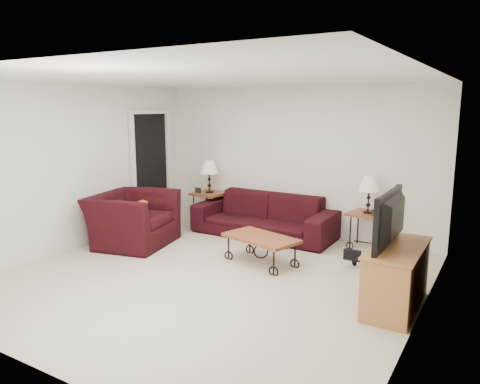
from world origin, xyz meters
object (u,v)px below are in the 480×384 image
at_px(sofa, 264,215).
at_px(tv_stand, 396,277).
at_px(side_table_right, 367,231).
at_px(television, 398,219).
at_px(lamp_right, 369,195).
at_px(coffee_table, 261,250).
at_px(side_table_left, 210,208).
at_px(armchair, 133,219).
at_px(backpack, 355,250).
at_px(lamp_left, 209,176).

relative_size(sofa, tv_stand, 2.09).
height_order(side_table_right, television, television).
relative_size(sofa, lamp_right, 4.25).
bearing_deg(coffee_table, lamp_right, 53.06).
distance_m(side_table_right, lamp_right, 0.57).
bearing_deg(side_table_left, armchair, -100.82).
relative_size(side_table_left, tv_stand, 0.52).
distance_m(tv_stand, backpack, 1.33).
height_order(lamp_right, coffee_table, lamp_right).
bearing_deg(television, backpack, -144.86).
bearing_deg(coffee_table, side_table_right, 53.06).
relative_size(lamp_left, armchair, 0.47).
bearing_deg(side_table_left, side_table_right, 0.00).
relative_size(armchair, television, 1.23).
bearing_deg(lamp_right, lamp_left, 180.00).
bearing_deg(armchair, coffee_table, -96.39).
relative_size(side_table_right, lamp_left, 0.95).
distance_m(side_table_right, tv_stand, 2.11).
bearing_deg(tv_stand, sofa, 145.61).
xyz_separation_m(side_table_left, lamp_left, (0.00, 0.00, 0.60)).
distance_m(coffee_table, armchair, 2.20).
distance_m(side_table_right, coffee_table, 1.79).
height_order(side_table_left, lamp_right, lamp_right).
xyz_separation_m(lamp_right, backpack, (0.08, -0.86, -0.62)).
relative_size(side_table_right, lamp_right, 1.00).
bearing_deg(coffee_table, sofa, 116.45).
relative_size(sofa, side_table_left, 4.02).
height_order(side_table_right, armchair, armchair).
distance_m(sofa, coffee_table, 1.41).
distance_m(sofa, side_table_left, 1.25).
bearing_deg(lamp_right, television, -66.65).
bearing_deg(tv_stand, television, 180.00).
height_order(lamp_left, armchair, lamp_left).
bearing_deg(sofa, backpack, -20.81).
height_order(television, backpack, television).
bearing_deg(sofa, lamp_left, 171.70).
height_order(side_table_left, lamp_left, lamp_left).
relative_size(television, backpack, 2.26).
xyz_separation_m(lamp_left, coffee_table, (1.86, -1.43, -0.70)).
height_order(sofa, lamp_right, lamp_right).
bearing_deg(tv_stand, side_table_left, 153.02).
xyz_separation_m(coffee_table, backpack, (1.16, 0.58, 0.03)).
xyz_separation_m(sofa, tv_stand, (2.55, -1.75, -0.01)).
bearing_deg(backpack, side_table_right, 119.90).
xyz_separation_m(sofa, armchair, (-1.55, -1.49, 0.06)).
relative_size(sofa, television, 2.34).
height_order(sofa, television, television).
distance_m(lamp_right, backpack, 1.06).
xyz_separation_m(lamp_left, television, (3.77, -1.93, 0.09)).
bearing_deg(television, sofa, -124.60).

